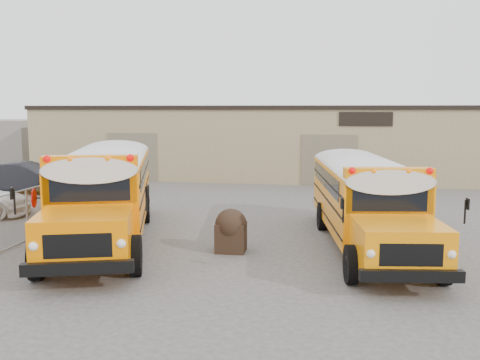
% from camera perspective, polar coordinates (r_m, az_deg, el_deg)
% --- Properties ---
extents(ground, '(120.00, 120.00, 0.00)m').
position_cam_1_polar(ground, '(17.45, -4.44, -7.34)').
color(ground, '#484542').
rests_on(ground, ground).
extents(warehouse, '(30.20, 10.20, 4.67)m').
position_cam_1_polar(warehouse, '(36.63, 3.29, 4.31)').
color(warehouse, '#8C7756').
rests_on(warehouse, ground).
extents(chainlink_fence, '(0.07, 18.07, 1.81)m').
position_cam_1_polar(chainlink_fence, '(22.15, -17.71, -2.08)').
color(chainlink_fence, '#94969C').
rests_on(chainlink_fence, ground).
extents(school_bus_left, '(5.87, 11.29, 3.22)m').
position_cam_1_polar(school_bus_left, '(25.74, -12.61, 1.57)').
color(school_bus_left, '#FF7D00').
rests_on(school_bus_left, ground).
extents(school_bus_right, '(3.83, 10.27, 2.94)m').
position_cam_1_polar(school_bus_right, '(24.11, 10.41, 0.84)').
color(school_bus_right, orange).
rests_on(school_bus_right, ground).
extents(tarp_bundle, '(1.01, 1.01, 1.38)m').
position_cam_1_polar(tarp_bundle, '(16.93, -0.97, -5.33)').
color(tarp_bundle, black).
rests_on(tarp_bundle, ground).
extents(car_dark, '(5.10, 2.07, 1.64)m').
position_cam_1_polar(car_dark, '(30.82, -21.79, 0.24)').
color(car_dark, black).
rests_on(car_dark, ground).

